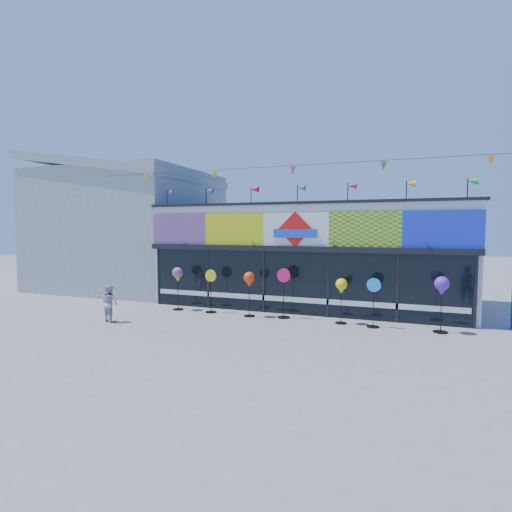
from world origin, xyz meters
The scene contains 11 objects.
ground centered at (0.00, 0.00, 0.00)m, with size 80.00×80.00×0.00m, color slate.
kite_shop centered at (0.00, 5.94, 2.05)m, with size 16.00×5.70×5.31m.
neighbour_building centered at (-10.00, 7.00, 3.20)m, with size 8.18×7.20×6.87m.
spinner_0 centered at (-4.43, 2.66, 1.32)m, with size 0.42×0.42×1.65m.
spinner_1 centered at (-3.02, 2.66, 0.85)m, with size 0.45×0.41×1.61m.
spinner_2 centered at (-1.44, 2.54, 1.28)m, with size 0.40×0.40×1.60m.
spinner_3 centered at (-0.23, 2.74, 0.92)m, with size 0.49×0.44×1.74m.
spinner_4 centered at (1.78, 2.61, 1.20)m, with size 0.38×0.38×1.50m.
spinner_5 centered at (2.81, 2.47, 0.83)m, with size 0.44×0.40×1.57m.
spinner_6 centered at (4.76, 2.50, 1.36)m, with size 0.43×0.43×1.70m.
child centered at (-5.55, 0.17, 0.62)m, with size 0.60×0.35×1.24m, color #BBBBBB.
Camera 1 is at (3.70, -10.51, 3.14)m, focal length 28.00 mm.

